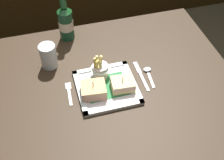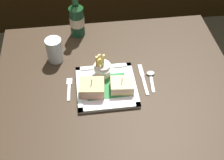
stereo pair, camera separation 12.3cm
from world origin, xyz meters
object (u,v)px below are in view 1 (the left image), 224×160
(water_glass, at_px, (49,57))
(sandwich_half_left, at_px, (93,90))
(square_plate, at_px, (107,87))
(fries_cup, at_px, (100,68))
(beer_bottle, at_px, (66,22))
(knife, at_px, (141,74))
(sandwich_half_right, at_px, (123,84))
(fork, at_px, (69,92))
(dining_table, at_px, (117,110))
(spoon, at_px, (148,72))

(water_glass, bearing_deg, sandwich_half_left, -56.87)
(square_plate, relative_size, fries_cup, 2.32)
(beer_bottle, bearing_deg, knife, -52.39)
(beer_bottle, distance_m, knife, 0.44)
(square_plate, bearing_deg, fries_cup, 96.93)
(sandwich_half_right, relative_size, water_glass, 0.88)
(sandwich_half_left, xyz_separation_m, fries_cup, (0.05, 0.10, 0.02))
(square_plate, bearing_deg, fork, 172.42)
(dining_table, distance_m, sandwich_half_right, 0.21)
(sandwich_half_left, height_order, spoon, sandwich_half_left)
(square_plate, bearing_deg, beer_bottle, 104.71)
(sandwich_half_left, distance_m, sandwich_half_right, 0.12)
(sandwich_half_left, bearing_deg, knife, 15.07)
(fork, height_order, knife, same)
(sandwich_half_right, bearing_deg, spoon, 24.69)
(square_plate, distance_m, fork, 0.16)
(sandwich_half_left, height_order, knife, sandwich_half_left)
(beer_bottle, xyz_separation_m, spoon, (0.30, -0.34, -0.09))
(dining_table, distance_m, sandwich_half_left, 0.23)
(square_plate, bearing_deg, knife, 12.92)
(sandwich_half_right, xyz_separation_m, fork, (-0.22, 0.04, -0.03))
(dining_table, relative_size, spoon, 8.51)
(fork, xyz_separation_m, spoon, (0.35, 0.02, 0.00))
(water_glass, bearing_deg, square_plate, -44.22)
(dining_table, relative_size, knife, 5.71)
(square_plate, height_order, fork, square_plate)
(beer_bottle, bearing_deg, fries_cup, -73.50)
(square_plate, height_order, beer_bottle, beer_bottle)
(sandwich_half_right, bearing_deg, sandwich_half_left, -180.00)
(sandwich_half_right, height_order, water_glass, water_glass)
(fries_cup, height_order, fork, fries_cup)
(sandwich_half_right, relative_size, spoon, 0.82)
(fork, bearing_deg, spoon, 3.13)
(fries_cup, relative_size, fork, 0.84)
(dining_table, relative_size, sandwich_half_right, 10.44)
(fork, bearing_deg, water_glass, 106.36)
(dining_table, xyz_separation_m, square_plate, (-0.05, -0.01, 0.18))
(dining_table, relative_size, beer_bottle, 4.15)
(sandwich_half_left, bearing_deg, beer_bottle, 95.41)
(water_glass, distance_m, knife, 0.41)
(beer_bottle, bearing_deg, sandwich_half_left, -84.59)
(beer_bottle, relative_size, spoon, 2.05)
(beer_bottle, xyz_separation_m, fork, (-0.06, -0.36, -0.09))
(water_glass, bearing_deg, spoon, -21.85)
(sandwich_half_left, bearing_deg, spoon, 13.64)
(sandwich_half_left, relative_size, fries_cup, 1.02)
(dining_table, bearing_deg, knife, 13.96)
(water_glass, bearing_deg, dining_table, -37.15)
(fork, bearing_deg, knife, 3.01)
(spoon, bearing_deg, dining_table, -168.27)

